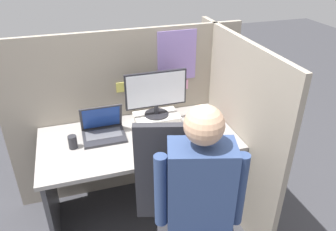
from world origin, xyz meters
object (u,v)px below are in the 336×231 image
Objects in this scene: paper_box at (157,118)px; carrot_toy at (162,143)px; laptop at (103,130)px; office_chair at (186,217)px; pen_cup at (73,142)px; monitor at (156,92)px; stapler at (213,121)px; person at (206,208)px.

carrot_toy is at bearing -99.39° from paper_box.
laptop reaches higher than paper_box.
paper_box is 0.30× the size of office_chair.
pen_cup reaches higher than paper_box.
laptop is at bearing -167.76° from paper_box.
monitor reaches higher than paper_box.
laptop is at bearing 145.61° from carrot_toy.
office_chair is (-0.48, -0.71, -0.18)m from stapler.
monitor is 0.42m from carrot_toy.
person is at bearing -66.79° from laptop.
stapler is at bearing 63.66° from person.
laptop is at bearing -167.41° from monitor.
stapler is (0.41, -0.18, -0.23)m from monitor.
person is (0.05, -0.16, 0.22)m from office_chair.
laptop is 0.89m from office_chair.
paper_box is 0.90m from office_chair.
paper_box is at bearing 12.24° from laptop.
office_chair reaches higher than pen_cup.
office_chair is at bearing -50.07° from pen_cup.
pen_cup is (-0.63, 0.86, -0.01)m from person.
person is (0.41, -0.95, 0.01)m from laptop.
monitor reaches higher than office_chair.
pen_cup is at bearing -164.22° from paper_box.
paper_box is 0.73× the size of monitor.
monitor is 1.06m from person.
pen_cup is at bearing 126.24° from person.
laptop is 2.17× the size of carrot_toy.
office_chair reaches higher than stapler.
person is at bearing -53.76° from pen_cup.
pen_cup reaches higher than carrot_toy.
office_chair is at bearing -94.62° from monitor.
stapler is 0.96× the size of carrot_toy.
monitor is 0.71m from pen_cup.
paper_box is 0.44m from laptop.
person is (-0.02, -1.04, 0.03)m from paper_box.
laptop is 0.22× the size of person.
laptop is (-0.43, -0.10, -0.20)m from monitor.
pen_cup is (-0.22, -0.09, 0.00)m from laptop.
laptop is at bearing 174.51° from stapler.
person reaches higher than office_chair.
office_chair reaches higher than paper_box.
carrot_toy is (-0.06, -0.35, -0.00)m from paper_box.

